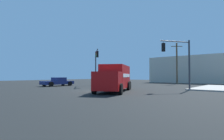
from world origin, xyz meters
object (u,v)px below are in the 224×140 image
Objects in this scene: traffic_light_primary at (180,57)px; pickup_navy at (58,81)px; delivery_truck at (115,78)px; traffic_light_secondary at (96,62)px; utility_pole at (177,63)px.

pickup_navy is (-18.48, -3.56, -3.12)m from traffic_light_primary.
delivery_truck is 13.55m from pickup_navy.
utility_pole reaches higher than traffic_light_secondary.
traffic_light_secondary is (-13.99, 0.73, 0.06)m from traffic_light_primary.
utility_pole is at bearing 61.38° from traffic_light_secondary.
traffic_light_primary is at bearing 47.79° from delivery_truck.
traffic_light_secondary reaches higher than delivery_truck.
pickup_navy is (-4.49, -4.28, -3.18)m from traffic_light_secondary.
traffic_light_secondary is at bearing -118.62° from utility_pole.
traffic_light_secondary is at bearing 144.35° from delivery_truck.
traffic_light_secondary is 6.98m from pickup_navy.
pickup_navy is at bearing -136.38° from traffic_light_secondary.
delivery_truck is at bearing -8.85° from pickup_navy.
delivery_truck is 21.42m from utility_pole.
traffic_light_primary is at bearing -69.32° from utility_pole.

